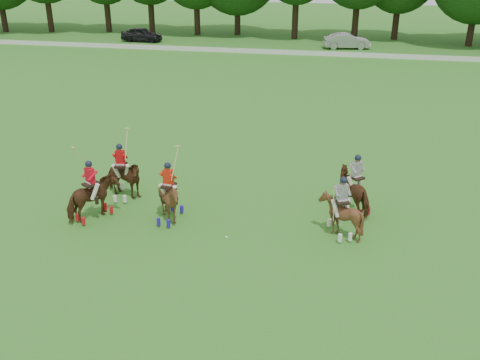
% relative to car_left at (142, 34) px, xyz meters
% --- Properties ---
extents(ground, '(180.00, 180.00, 0.00)m').
position_rel_car_left_xyz_m(ground, '(16.29, -42.50, -0.77)').
color(ground, '#2B7220').
rests_on(ground, ground).
extents(boundary_rail, '(120.00, 0.10, 0.44)m').
position_rel_car_left_xyz_m(boundary_rail, '(16.29, -4.50, -0.55)').
color(boundary_rail, white).
rests_on(boundary_rail, ground).
extents(car_left, '(4.55, 1.97, 1.53)m').
position_rel_car_left_xyz_m(car_left, '(0.00, 0.00, 0.00)').
color(car_left, black).
rests_on(car_left, ground).
extents(car_mid, '(4.89, 2.41, 1.54)m').
position_rel_car_left_xyz_m(car_mid, '(22.22, 0.00, 0.01)').
color(car_mid, '#A7A6AC').
rests_on(car_mid, ground).
extents(polo_red_a, '(1.83, 2.21, 2.94)m').
position_rel_car_left_xyz_m(polo_red_a, '(13.50, -39.96, 0.11)').
color(polo_red_a, '#472B13').
rests_on(polo_red_a, ground).
extents(polo_red_b, '(1.86, 1.66, 2.91)m').
position_rel_car_left_xyz_m(polo_red_b, '(13.83, -37.92, 0.09)').
color(polo_red_b, '#472B13').
rests_on(polo_red_b, ground).
extents(polo_red_c, '(1.52, 1.68, 2.93)m').
position_rel_car_left_xyz_m(polo_red_c, '(16.41, -39.50, 0.11)').
color(polo_red_c, '#472B13').
rests_on(polo_red_c, ground).
extents(polo_stripe_a, '(2.06, 2.09, 2.40)m').
position_rel_car_left_xyz_m(polo_stripe_a, '(23.28, -37.30, 0.11)').
color(polo_stripe_a, '#472B13').
rests_on(polo_stripe_a, ground).
extents(polo_stripe_b, '(1.73, 1.82, 2.30)m').
position_rel_car_left_xyz_m(polo_stripe_b, '(22.80, -39.34, 0.06)').
color(polo_stripe_b, '#472B13').
rests_on(polo_stripe_b, ground).
extents(polo_ball, '(0.09, 0.09, 0.09)m').
position_rel_car_left_xyz_m(polo_ball, '(18.83, -40.42, -0.72)').
color(polo_ball, white).
rests_on(polo_ball, ground).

